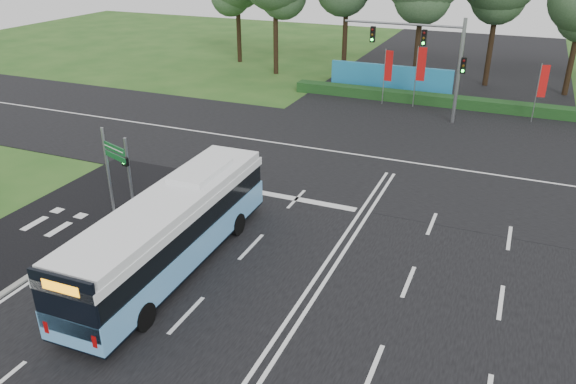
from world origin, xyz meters
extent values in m
plane|color=#25501A|center=(0.00, 0.00, 0.00)|extent=(120.00, 120.00, 0.00)
cube|color=black|center=(0.00, 0.00, 0.02)|extent=(20.00, 120.00, 0.04)
cube|color=black|center=(0.00, 12.00, 0.03)|extent=(120.00, 14.00, 0.05)
cube|color=black|center=(-12.50, -3.00, 0.03)|extent=(5.00, 18.00, 0.06)
cube|color=gray|center=(-10.10, -3.00, 0.06)|extent=(0.25, 18.00, 0.12)
cube|color=#61A6E1|center=(-5.38, -2.50, 1.03)|extent=(2.66, 11.56, 1.05)
cube|color=black|center=(-5.38, -2.50, 0.55)|extent=(2.64, 11.50, 0.29)
cube|color=black|center=(-5.38, -2.50, 1.98)|extent=(2.56, 11.38, 0.91)
cube|color=white|center=(-5.38, -2.50, 2.56)|extent=(2.66, 11.56, 0.34)
cube|color=white|center=(-5.38, -2.50, 2.90)|extent=(2.60, 11.10, 0.34)
cube|color=white|center=(-5.44, -0.10, 3.18)|extent=(1.60, 2.91, 0.24)
cube|color=black|center=(-5.25, -8.19, 2.03)|extent=(2.33, 0.17, 2.11)
cube|color=orange|center=(-5.25, -8.23, 2.70)|extent=(1.34, 0.09, 0.34)
cylinder|color=black|center=(-6.58, 0.74, 0.50)|extent=(0.29, 1.00, 1.00)
cylinder|color=black|center=(-4.34, 0.79, 0.50)|extent=(0.29, 1.00, 1.00)
cylinder|color=black|center=(-6.42, -6.17, 0.50)|extent=(0.29, 1.00, 1.00)
cylinder|color=black|center=(-4.18, -6.11, 0.50)|extent=(0.29, 1.00, 1.00)
cylinder|color=gray|center=(-10.20, 1.22, 1.75)|extent=(0.14, 0.14, 3.50)
cube|color=black|center=(-10.20, 1.04, 2.40)|extent=(0.29, 0.20, 0.40)
sphere|color=#19F233|center=(-10.20, 0.94, 2.40)|extent=(0.14, 0.14, 0.14)
cylinder|color=gray|center=(-10.43, 0.11, 2.15)|extent=(0.13, 0.13, 4.30)
cube|color=#0E4E21|center=(-9.68, -0.18, 3.55)|extent=(1.53, 0.62, 0.32)
cube|color=#0E4E21|center=(-9.68, -0.18, 3.17)|extent=(1.53, 0.62, 0.24)
cube|color=white|center=(-9.68, -0.21, 3.55)|extent=(1.42, 0.54, 0.04)
cylinder|color=gray|center=(-3.61, 23.09, 2.10)|extent=(0.07, 0.07, 4.20)
cube|color=red|center=(-3.31, 23.05, 2.99)|extent=(0.56, 0.10, 2.24)
cylinder|color=gray|center=(-1.32, 23.35, 2.27)|extent=(0.07, 0.07, 4.54)
cube|color=red|center=(-0.99, 23.41, 3.23)|extent=(0.60, 0.14, 2.42)
cylinder|color=gray|center=(7.01, 22.77, 2.04)|extent=(0.06, 0.06, 4.07)
cube|color=red|center=(7.29, 22.84, 2.90)|extent=(0.53, 0.18, 2.17)
cylinder|color=gray|center=(2.00, 20.50, 3.50)|extent=(0.24, 0.24, 7.00)
cylinder|color=gray|center=(-2.00, 20.50, 6.40)|extent=(8.00, 0.16, 0.16)
cube|color=black|center=(-0.50, 20.50, 5.60)|extent=(0.32, 0.28, 1.05)
cube|color=black|center=(-4.00, 20.50, 5.60)|extent=(0.32, 0.28, 1.05)
cube|color=black|center=(2.25, 20.50, 4.00)|extent=(0.32, 0.28, 1.05)
cube|color=#153A16|center=(0.00, 24.50, 0.40)|extent=(22.00, 1.20, 0.80)
cube|color=teal|center=(-4.00, 27.00, 1.10)|extent=(10.00, 0.30, 2.20)
cylinder|color=black|center=(-20.81, 32.71, 3.69)|extent=(0.44, 0.44, 7.37)
cylinder|color=black|center=(-15.27, 29.32, 4.02)|extent=(0.44, 0.44, 8.03)
cylinder|color=black|center=(-9.15, 30.65, 4.43)|extent=(0.44, 0.44, 8.85)
cylinder|color=black|center=(-2.43, 29.07, 4.34)|extent=(0.44, 0.44, 8.69)
cylinder|color=black|center=(3.04, 32.24, 4.23)|extent=(0.44, 0.44, 8.45)
cylinder|color=black|center=(9.27, 31.49, 3.51)|extent=(0.44, 0.44, 7.02)
camera|label=1|loc=(6.03, -18.07, 12.01)|focal=35.00mm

